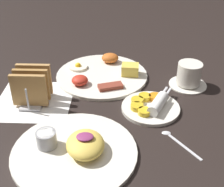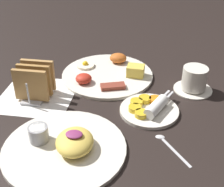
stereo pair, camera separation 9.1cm
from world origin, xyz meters
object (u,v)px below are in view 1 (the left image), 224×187
Objects in this scene: coffee_cup at (189,75)px; plate_foreground at (75,149)px; plate_breakfast at (103,74)px; toast_rack at (32,86)px; plate_condiments at (151,106)px.

plate_foreground is at bearing -134.11° from coffee_cup.
plate_breakfast is 0.25m from toast_rack.
plate_foreground is at bearing -135.19° from plate_condiments.
coffee_cup is at bearing -9.86° from plate_breakfast.
plate_foreground reaches higher than plate_breakfast.
plate_foreground reaches higher than plate_condiments.
coffee_cup is at bearing 13.03° from toast_rack.
toast_rack reaches higher than plate_breakfast.
toast_rack is (-0.19, -0.16, 0.04)m from plate_breakfast.
toast_rack reaches higher than plate_condiments.
plate_condiments is (0.15, -0.19, 0.00)m from plate_breakfast.
plate_foreground is at bearing -96.17° from plate_breakfast.
toast_rack is at bearing 174.86° from plate_condiments.
plate_breakfast is at bearing 170.14° from coffee_cup.
coffee_cup reaches higher than plate_breakfast.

